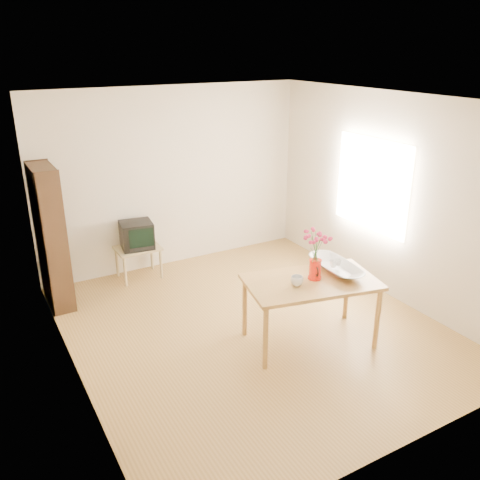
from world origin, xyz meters
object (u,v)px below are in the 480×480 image
mug (297,281)px  bowl (337,250)px  television (136,234)px  pitcher (315,270)px  table (311,287)px

mug → bowl: 0.64m
mug → television: (-0.89, 2.56, -0.15)m
mug → bowl: bearing=177.4°
pitcher → mug: bearing=-148.7°
television → bowl: bearing=-51.1°
mug → pitcher: bearing=176.6°
table → television: (-1.09, 2.54, -0.02)m
pitcher → mug: size_ratio=1.71×
bowl → television: bearing=121.1°
pitcher → table: bearing=-136.5°
bowl → mug: bearing=-170.9°
pitcher → mug: (-0.26, -0.04, -0.05)m
bowl → television: (-1.49, 2.46, -0.35)m
pitcher → bowl: bearing=32.7°
mug → table: bearing=173.1°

